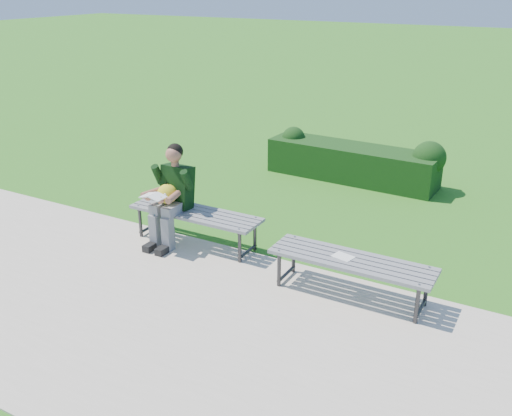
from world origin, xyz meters
TOP-DOWN VIEW (x-y plane):
  - ground at (0.00, 0.00)m, footprint 80.00×80.00m
  - walkway at (0.00, -1.75)m, footprint 30.00×3.50m
  - hedge at (0.44, 3.39)m, footprint 3.07×0.87m
  - bench_left at (-0.49, -0.13)m, footprint 1.80×0.50m
  - bench_right at (1.75, -0.41)m, footprint 1.80×0.50m
  - seated_boy at (-0.79, -0.22)m, footprint 0.56×0.76m
  - paper_sheet at (1.65, -0.41)m, footprint 0.25×0.20m

SIDE VIEW (x-z plane):
  - ground at x=0.00m, z-range 0.00..0.00m
  - walkway at x=0.00m, z-range 0.00..0.02m
  - hedge at x=0.44m, z-range -0.08..0.76m
  - bench_left at x=-0.49m, z-range 0.19..0.64m
  - bench_right at x=1.75m, z-range 0.19..0.64m
  - paper_sheet at x=1.65m, z-range 0.47..0.48m
  - seated_boy at x=-0.79m, z-range 0.06..1.37m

